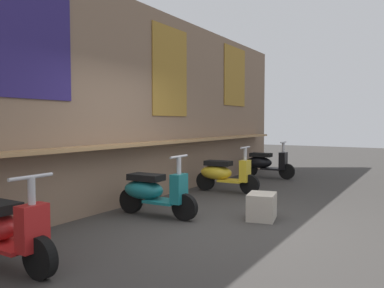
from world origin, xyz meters
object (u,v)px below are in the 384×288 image
scooter_black (265,163)px  scooter_yellow (223,173)px  merchandise_crate (262,206)px  scooter_red (2,229)px  scooter_teal (152,191)px

scooter_black → scooter_yellow: bearing=-92.0°
scooter_black → merchandise_crate: bearing=-71.8°
scooter_black → merchandise_crate: size_ratio=2.87×
scooter_red → scooter_black: same height
scooter_red → merchandise_crate: 3.51m
scooter_yellow → scooter_red: bearing=-93.0°
scooter_black → scooter_red: bearing=-92.0°
scooter_black → merchandise_crate: scooter_black is taller
scooter_teal → scooter_black: size_ratio=1.00×
merchandise_crate → scooter_black: bearing=20.2°
scooter_red → scooter_yellow: bearing=89.5°
scooter_red → merchandise_crate: bearing=63.7°
scooter_teal → scooter_yellow: size_ratio=1.00×
scooter_teal → scooter_black: (4.84, 0.00, 0.00)m
scooter_yellow → scooter_black: 2.42m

